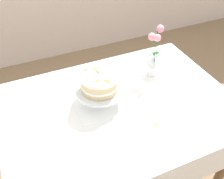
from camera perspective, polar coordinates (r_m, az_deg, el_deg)
ground_plane at (r=2.17m, az=1.19°, el=-17.74°), size 12.00×12.00×0.00m
dining_table at (r=1.65m, az=1.81°, el=-6.16°), size 1.40×1.00×0.74m
linen_napkin at (r=1.62m, az=-2.56°, el=-2.60°), size 0.32×0.32×0.00m
cake_stand at (r=1.57m, az=-2.65°, el=-0.41°), size 0.29×0.29×0.10m
layer_cake at (r=1.52m, az=-2.73°, el=1.65°), size 0.22×0.22×0.11m
flower_vase at (r=1.78m, az=8.83°, el=6.87°), size 0.10×0.10×0.36m
loose_petal_0 at (r=1.50m, az=9.59°, el=-7.60°), size 0.03×0.04×0.01m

